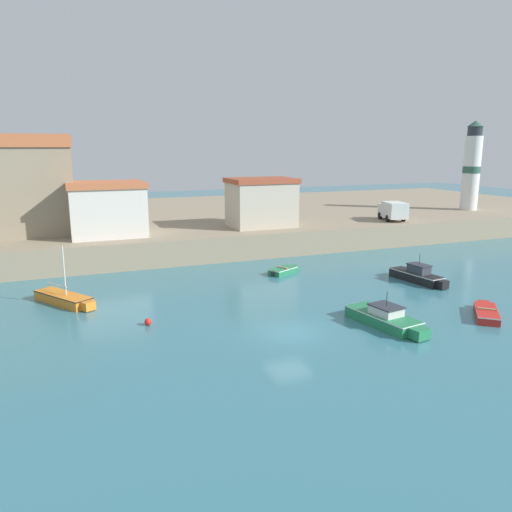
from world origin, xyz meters
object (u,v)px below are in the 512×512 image
(dinghy_red_0, at_px, (486,312))
(truck_on_quay, at_px, (393,210))
(dinghy_green_2, at_px, (284,270))
(motorboat_black_4, at_px, (418,275))
(motorboat_green_3, at_px, (385,318))
(church, at_px, (11,179))
(harbor_shed_near_wharf, at_px, (107,209))
(sailboat_orange_1, at_px, (65,298))
(lighthouse, at_px, (472,167))
(mooring_buoy, at_px, (148,322))
(harbor_shed_mid_row, at_px, (261,202))

(dinghy_red_0, xyz_separation_m, truck_on_quay, (10.69, 24.55, 3.41))
(dinghy_green_2, xyz_separation_m, motorboat_black_4, (9.15, -6.59, 0.25))
(motorboat_green_3, height_order, motorboat_black_4, motorboat_black_4)
(church, xyz_separation_m, harbor_shed_near_wharf, (8.71, -8.34, -2.56))
(motorboat_black_4, distance_m, truck_on_quay, 18.47)
(dinghy_red_0, bearing_deg, church, 130.48)
(sailboat_orange_1, height_order, church, church)
(lighthouse, height_order, truck_on_quay, lighthouse)
(mooring_buoy, height_order, harbor_shed_mid_row, harbor_shed_mid_row)
(harbor_shed_mid_row, bearing_deg, dinghy_green_2, -102.03)
(lighthouse, relative_size, harbor_shed_mid_row, 1.69)
(sailboat_orange_1, height_order, harbor_shed_near_wharf, harbor_shed_near_wharf)
(lighthouse, height_order, harbor_shed_near_wharf, lighthouse)
(dinghy_red_0, xyz_separation_m, harbor_shed_near_wharf, (-21.21, 26.72, 4.79))
(church, height_order, harbor_shed_mid_row, church)
(motorboat_black_4, height_order, harbor_shed_mid_row, harbor_shed_mid_row)
(motorboat_green_3, xyz_separation_m, motorboat_black_4, (8.79, 7.68, 0.04))
(dinghy_green_2, bearing_deg, harbor_shed_near_wharf, 140.29)
(dinghy_red_0, relative_size, motorboat_green_3, 0.64)
(sailboat_orange_1, bearing_deg, lighthouse, 17.03)
(lighthouse, relative_size, truck_on_quay, 2.54)
(motorboat_green_3, distance_m, church, 41.50)
(dinghy_red_0, bearing_deg, truck_on_quay, 66.46)
(harbor_shed_near_wharf, bearing_deg, church, 136.24)
(church, bearing_deg, motorboat_black_4, -39.81)
(mooring_buoy, distance_m, harbor_shed_near_wharf, 20.67)
(church, distance_m, harbor_shed_near_wharf, 12.33)
(lighthouse, bearing_deg, truck_on_quay, -163.48)
(dinghy_red_0, bearing_deg, dinghy_green_2, 116.13)
(motorboat_green_3, xyz_separation_m, mooring_buoy, (-13.75, 5.53, -0.27))
(motorboat_black_4, bearing_deg, motorboat_green_3, -138.87)
(dinghy_red_0, height_order, motorboat_black_4, motorboat_black_4)
(mooring_buoy, distance_m, lighthouse, 53.44)
(harbor_shed_mid_row, bearing_deg, truck_on_quay, -6.18)
(mooring_buoy, xyz_separation_m, lighthouse, (47.72, 22.69, 8.00))
(sailboat_orange_1, relative_size, motorboat_green_3, 0.90)
(motorboat_black_4, height_order, lighthouse, lighthouse)
(dinghy_green_2, relative_size, harbor_shed_mid_row, 0.47)
(motorboat_black_4, xyz_separation_m, lighthouse, (25.17, 20.54, 7.69))
(sailboat_orange_1, distance_m, truck_on_quay, 38.23)
(dinghy_green_2, bearing_deg, truck_on_quay, 26.74)
(church, xyz_separation_m, truck_on_quay, (40.62, -10.52, -3.94))
(dinghy_red_0, relative_size, mooring_buoy, 8.57)
(dinghy_red_0, relative_size, harbor_shed_near_wharf, 0.53)
(mooring_buoy, relative_size, harbor_shed_near_wharf, 0.06)
(dinghy_green_2, height_order, mooring_buoy, dinghy_green_2)
(church, height_order, truck_on_quay, church)
(dinghy_red_0, bearing_deg, harbor_shed_near_wharf, 128.44)
(sailboat_orange_1, bearing_deg, mooring_buoy, -54.30)
(motorboat_green_3, distance_m, lighthouse, 44.83)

